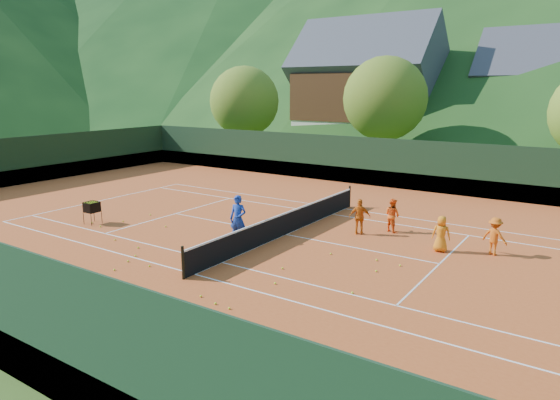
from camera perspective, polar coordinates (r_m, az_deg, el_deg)
The scene contains 42 objects.
ground at distance 20.87m, azimuth 0.66°, elevation -4.02°, with size 400.00×400.00×0.00m, color #2E4E18.
clay_court at distance 20.86m, azimuth 0.66°, elevation -3.99°, with size 40.00×24.00×0.02m, color #B2481C.
coach at distance 19.75m, azimuth -4.82°, elevation -2.14°, with size 0.68×0.45×1.87m, color #18379D.
student_a at distance 21.65m, azimuth 12.71°, elevation -1.70°, with size 0.69×0.54×1.43m, color #F65B15.
student_b at distance 20.98m, azimuth 9.11°, elevation -1.91°, with size 0.88×0.36×1.50m, color #D26112.
student_c at distance 19.49m, azimuth 17.93°, elevation -3.70°, with size 0.67×0.43×1.37m, color orange.
student_d at distance 19.81m, azimuth 23.33°, elevation -3.83°, with size 0.91×0.52×1.40m, color #D75C13.
tennis_ball_0 at distance 16.82m, azimuth -19.29°, elevation -8.76°, with size 0.07×0.07×0.07m, color #C7F328.
tennis_ball_1 at distance 17.51m, azimuth -10.43°, elevation -7.37°, with size 0.07×0.07×0.07m, color #C7F328.
tennis_ball_2 at distance 17.04m, azimuth 10.95°, elevation -7.96°, with size 0.07×0.07×0.07m, color #C7F328.
tennis_ball_3 at distance 18.44m, azimuth -16.97°, elevation -6.70°, with size 0.07×0.07×0.07m, color #C7F328.
tennis_ball_4 at distance 23.87m, azimuth -17.50°, elevation -2.34°, with size 0.07×0.07×0.07m, color #C7F328.
tennis_ball_5 at distance 19.53m, azimuth -26.38°, elevation -6.40°, with size 0.07×0.07×0.07m, color #C7F328.
tennis_ball_6 at distance 23.30m, azimuth -19.83°, elevation -2.87°, with size 0.07×0.07×0.07m, color #C7F328.
tennis_ball_7 at distance 14.15m, azimuth -5.81°, elevation -12.21°, with size 0.07×0.07×0.07m, color #C7F328.
tennis_ball_8 at distance 15.21m, azimuth 8.27°, elevation -10.44°, with size 0.07×0.07×0.07m, color #C7F328.
tennis_ball_9 at distance 22.48m, azimuth -12.94°, elevation -2.97°, with size 0.07×0.07×0.07m, color #C7F328.
tennis_ball_10 at distance 18.49m, azimuth 5.82°, elevation -6.13°, with size 0.07×0.07×0.07m, color #C7F328.
tennis_ball_11 at distance 14.48m, azimuth -7.39°, elevation -11.65°, with size 0.07×0.07×0.07m, color #C7F328.
tennis_ball_12 at distance 18.93m, azimuth -16.20°, elevation -6.14°, with size 0.07×0.07×0.07m, color #C7F328.
tennis_ball_13 at distance 17.73m, azimuth -18.40°, elevation -7.58°, with size 0.07×0.07×0.07m, color #C7F328.
tennis_ball_14 at distance 18.09m, azimuth 10.99°, elevation -6.74°, with size 0.07×0.07×0.07m, color #C7F328.
tennis_ball_15 at distance 17.76m, azimuth -14.68°, elevation -7.30°, with size 0.07×0.07×0.07m, color #C7F328.
tennis_ball_16 at distance 24.74m, azimuth -14.61°, elevation -1.63°, with size 0.07×0.07×0.07m, color #C7F328.
tennis_ball_17 at distance 17.53m, azimuth -23.97°, elevation -8.28°, with size 0.07×0.07×0.07m, color #C7F328.
tennis_ball_18 at distance 15.01m, azimuth -9.04°, elevation -10.80°, with size 0.07×0.07×0.07m, color #C7F328.
tennis_ball_20 at distance 16.98m, azimuth 0.28°, elevation -7.80°, with size 0.07×0.07×0.07m, color #C7F328.
tennis_ball_21 at distance 21.10m, azimuth -18.34°, elevation -4.34°, with size 0.07×0.07×0.07m, color #C7F328.
tennis_ball_22 at distance 15.73m, azimuth -0.55°, elevation -9.50°, with size 0.07×0.07×0.07m, color #C7F328.
tennis_ball_23 at distance 13.53m, azimuth -14.61°, elevation -13.81°, with size 0.07×0.07×0.07m, color #C7F328.
tennis_ball_24 at distance 19.83m, azimuth -15.90°, elevation -5.26°, with size 0.07×0.07×0.07m, color #C7F328.
tennis_ball_25 at distance 17.72m, azimuth 13.56°, elevation -7.28°, with size 0.07×0.07×0.07m, color #C7F328.
tennis_ball_26 at distance 24.08m, azimuth -20.69°, elevation -2.44°, with size 0.07×0.07×0.07m, color #C7F328.
tennis_ball_27 at distance 18.39m, azimuth -29.19°, elevation -7.85°, with size 0.07×0.07×0.07m, color #C7F328.
court_lines at distance 20.86m, azimuth 0.66°, elevation -3.96°, with size 23.83×11.03×0.00m.
tennis_net at distance 20.72m, azimuth 0.67°, elevation -2.64°, with size 0.10×12.07×1.10m.
perimeter_fence at distance 20.54m, azimuth 0.67°, elevation -0.63°, with size 40.40×24.24×3.00m.
ball_hopper at distance 23.87m, azimuth -20.70°, elevation -0.81°, with size 0.57×0.57×1.00m.
chalet_left at distance 51.21m, azimuth 9.89°, elevation 12.11°, with size 13.80×9.93×12.92m.
chalet_mid at distance 51.00m, azimuth 28.71°, elevation 10.03°, with size 12.65×8.82×11.45m.
tree_a at distance 43.96m, azimuth -4.06°, elevation 11.18°, with size 6.00×6.00×7.88m.
tree_b at distance 39.67m, azimuth 11.92°, elevation 11.26°, with size 6.40×6.40×8.40m.
Camera 1 is at (10.91, -16.75, 5.99)m, focal length 32.00 mm.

